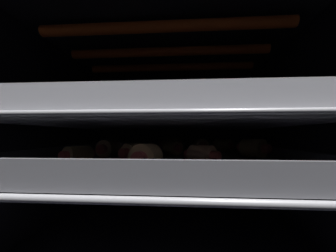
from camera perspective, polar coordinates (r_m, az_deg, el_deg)
name	(u,v)px	position (r cm, az deg, el deg)	size (l,w,h in cm)	color
ground_plane	(168,233)	(43.31, -0.05, -27.96)	(50.88, 52.88, 1.20)	black
oven_wall_back	(174,133)	(64.94, 1.63, -2.11)	(50.88, 1.20, 37.01)	black
oven_wall_left	(46,132)	(47.88, -31.22, -1.55)	(1.20, 50.48, 37.01)	black
oven_wall_right	(301,132)	(44.79, 33.55, -1.45)	(1.20, 50.48, 37.01)	black
oven_ceiling	(168,36)	(43.80, -0.05, 24.08)	(50.88, 52.88, 1.20)	black
heating_element	(168,52)	(42.48, -0.05, 20.28)	(38.79, 20.28, 1.77)	#F25919
oven_rack_lower	(168,163)	(39.51, -0.05, -10.45)	(46.34, 49.47, 0.73)	slate
baking_tray_lower	(168,158)	(39.38, -0.05, -8.93)	(38.66, 44.29, 2.94)	#4C4C51
pig_in_blanket_lower_0	(202,155)	(27.58, 9.51, -8.15)	(4.85, 4.22, 2.72)	tan
pig_in_blanket_lower_1	(109,148)	(39.44, -16.34, -6.06)	(3.80, 6.10, 3.20)	tan
pig_in_blanket_lower_2	(201,145)	(49.68, 9.34, -5.38)	(3.60, 5.29, 3.23)	tan
pig_in_blanket_lower_3	(253,148)	(40.44, 22.97, -5.74)	(5.12, 5.74, 3.37)	tan
pig_in_blanket_lower_4	(78,154)	(32.82, -24.06, -7.33)	(3.61, 5.69, 2.43)	tan
pig_in_blanket_lower_5	(173,148)	(42.88, 1.52, -6.14)	(4.30, 5.65, 2.80)	tan
pig_in_blanket_lower_6	(171,144)	(53.03, 0.75, -5.15)	(6.15, 4.57, 3.39)	tan
pig_in_blanket_lower_7	(223,145)	(52.24, 15.36, -5.26)	(5.02, 4.59, 3.08)	tan
pig_in_blanket_lower_8	(135,152)	(33.02, -9.25, -7.27)	(4.15, 6.11, 2.68)	tan
pig_in_blanket_lower_9	(132,150)	(39.73, -10.04, -6.57)	(3.90, 4.36, 2.54)	tan
pig_in_blanket_lower_10	(146,158)	(22.83, -6.25, -8.87)	(3.65, 4.61, 3.10)	tan
oven_rack_upper	(168,125)	(39.18, -0.05, 0.18)	(46.15, 49.47, 0.54)	slate
baking_tray_upper	(168,121)	(39.23, -0.05, 1.40)	(38.66, 44.29, 2.54)	gray
pig_in_blanket_upper_0	(186,116)	(45.30, 5.22, 2.76)	(3.36, 5.08, 2.74)	tan
pig_in_blanket_upper_1	(178,107)	(29.42, 2.96, 5.45)	(3.63, 6.20, 2.53)	tan
pig_in_blanket_upper_2	(119,110)	(33.35, -13.75, 4.54)	(3.85, 5.86, 2.50)	tan
pig_in_blanket_upper_3	(193,96)	(22.94, 7.10, 8.46)	(4.85, 5.54, 3.08)	tan
pig_in_blanket_upper_4	(133,116)	(48.67, -9.83, 2.71)	(5.93, 3.27, 3.24)	tan
pig_in_blanket_upper_5	(156,109)	(32.41, -3.53, 4.76)	(3.34, 5.77, 2.60)	tan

